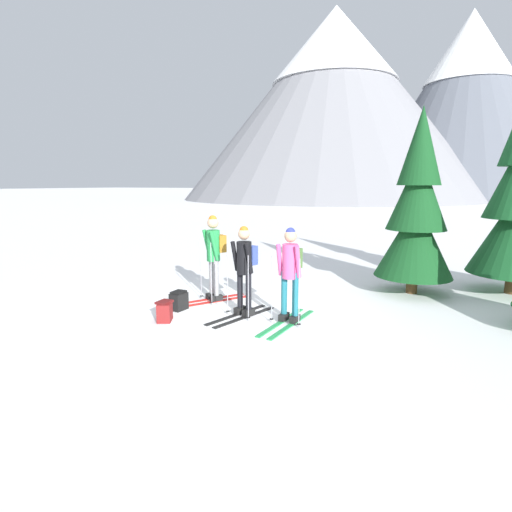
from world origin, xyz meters
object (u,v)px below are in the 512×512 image
object	(u,v)px
skier_in_black	(245,266)
pine_tree_far	(417,211)
skier_in_pink	(290,270)
backpack_on_snow_beside	(165,311)
skier_in_green	(214,253)
backpack_on_snow_front	(179,301)

from	to	relation	value
skier_in_black	pine_tree_far	bearing A→B (deg)	48.39
skier_in_pink	backpack_on_snow_beside	bearing A→B (deg)	-155.32
pine_tree_far	skier_in_black	bearing A→B (deg)	-131.61
pine_tree_far	skier_in_pink	bearing A→B (deg)	-120.70
skier_in_black	backpack_on_snow_beside	bearing A→B (deg)	-140.93
skier_in_green	pine_tree_far	xyz separation A→B (m)	(3.77, 2.48, 0.85)
skier_in_pink	backpack_on_snow_beside	distance (m)	2.41
skier_in_black	skier_in_pink	xyz separation A→B (m)	(0.91, 0.01, 0.00)
skier_in_green	backpack_on_snow_beside	world-z (taller)	skier_in_green
skier_in_black	backpack_on_snow_beside	distance (m)	1.69
skier_in_green	skier_in_pink	xyz separation A→B (m)	(1.95, -0.59, -0.08)
backpack_on_snow_beside	backpack_on_snow_front	bearing A→B (deg)	104.78
skier_in_black	backpack_on_snow_beside	world-z (taller)	skier_in_black
skier_in_green	skier_in_black	bearing A→B (deg)	-29.98
pine_tree_far	backpack_on_snow_front	bearing A→B (deg)	-140.57
skier_in_green	pine_tree_far	size ratio (longest dim) A/B	0.44
skier_in_green	backpack_on_snow_beside	bearing A→B (deg)	-94.61
skier_in_black	backpack_on_snow_front	xyz separation A→B (m)	(-1.34, -0.27, -0.78)
pine_tree_far	backpack_on_snow_front	world-z (taller)	pine_tree_far
pine_tree_far	backpack_on_snow_beside	bearing A→B (deg)	-134.09
skier_in_pink	pine_tree_far	world-z (taller)	pine_tree_far
skier_in_pink	backpack_on_snow_beside	xyz separation A→B (m)	(-2.07, -0.95, -0.78)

